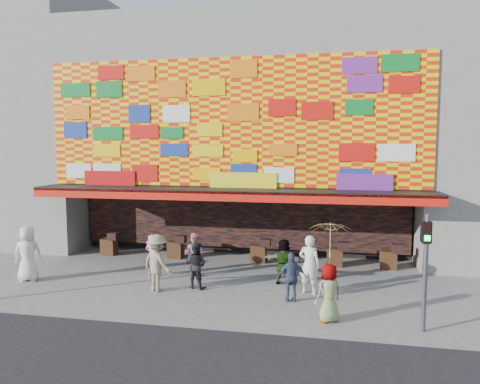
{
  "coord_description": "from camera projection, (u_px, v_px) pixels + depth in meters",
  "views": [
    {
      "loc": [
        3.92,
        -13.61,
        4.72
      ],
      "look_at": [
        0.76,
        2.0,
        3.09
      ],
      "focal_mm": 35.0,
      "sensor_mm": 36.0,
      "label": 1
    }
  ],
  "objects": [
    {
      "name": "shop_building",
      "position": [
        250.0,
        133.0,
        21.96
      ],
      "size": [
        15.2,
        9.4,
        10.0
      ],
      "color": "gray",
      "rests_on": "ground"
    },
    {
      "name": "ped_d",
      "position": [
        157.0,
        263.0,
        15.05
      ],
      "size": [
        1.37,
        1.17,
        1.84
      ],
      "primitive_type": "imported",
      "rotation": [
        0.0,
        0.0,
        2.64
      ],
      "color": "gray",
      "rests_on": "ground"
    },
    {
      "name": "ped_g",
      "position": [
        329.0,
        293.0,
        12.42
      ],
      "size": [
        0.92,
        0.86,
        1.57
      ],
      "primitive_type": "imported",
      "rotation": [
        0.0,
        0.0,
        3.78
      ],
      "color": "gray",
      "rests_on": "ground"
    },
    {
      "name": "signal_right",
      "position": [
        426.0,
        259.0,
        11.65
      ],
      "size": [
        0.22,
        0.2,
        3.0
      ],
      "color": "#59595B",
      "rests_on": "ground"
    },
    {
      "name": "ped_i",
      "position": [
        194.0,
        254.0,
        16.89
      ],
      "size": [
        0.86,
        0.73,
        1.55
      ],
      "primitive_type": "imported",
      "rotation": [
        0.0,
        0.0,
        2.94
      ],
      "color": "pink",
      "rests_on": "ground"
    },
    {
      "name": "ped_c",
      "position": [
        196.0,
        265.0,
        15.36
      ],
      "size": [
        0.87,
        0.75,
        1.54
      ],
      "primitive_type": "imported",
      "rotation": [
        0.0,
        0.0,
        2.89
      ],
      "color": "black",
      "rests_on": "ground"
    },
    {
      "name": "ped_h",
      "position": [
        309.0,
        264.0,
        14.77
      ],
      "size": [
        0.77,
        0.6,
        1.87
      ],
      "primitive_type": "imported",
      "rotation": [
        0.0,
        0.0,
        2.89
      ],
      "color": "silver",
      "rests_on": "ground"
    },
    {
      "name": "neighbor_left",
      "position": [
        3.0,
        120.0,
        24.27
      ],
      "size": [
        11.0,
        8.0,
        12.0
      ],
      "primitive_type": "cube",
      "color": "gray",
      "rests_on": "ground"
    },
    {
      "name": "ped_b",
      "position": [
        152.0,
        255.0,
        16.76
      ],
      "size": [
        0.62,
        0.48,
        1.51
      ],
      "primitive_type": "imported",
      "rotation": [
        0.0,
        0.0,
        2.92
      ],
      "color": "pink",
      "rests_on": "ground"
    },
    {
      "name": "ped_e",
      "position": [
        292.0,
        277.0,
        14.03
      ],
      "size": [
        0.94,
        0.59,
        1.49
      ],
      "primitive_type": "imported",
      "rotation": [
        0.0,
        0.0,
        3.41
      ],
      "color": "#394363",
      "rests_on": "ground"
    },
    {
      "name": "ped_a",
      "position": [
        28.0,
        254.0,
        16.13
      ],
      "size": [
        1.08,
        0.87,
        1.92
      ],
      "primitive_type": "imported",
      "rotation": [
        0.0,
        0.0,
        3.45
      ],
      "color": "silver",
      "rests_on": "ground"
    },
    {
      "name": "parasol",
      "position": [
        330.0,
        241.0,
        12.27
      ],
      "size": [
        1.26,
        1.27,
        1.94
      ],
      "color": "#F9E69D",
      "rests_on": "ground"
    },
    {
      "name": "ground",
      "position": [
        203.0,
        297.0,
        14.52
      ],
      "size": [
        90.0,
        90.0,
        0.0
      ],
      "primitive_type": "plane",
      "color": "slate",
      "rests_on": "ground"
    },
    {
      "name": "ped_f",
      "position": [
        284.0,
        261.0,
        15.79
      ],
      "size": [
        1.49,
        0.64,
        1.55
      ],
      "primitive_type": "imported",
      "rotation": [
        0.0,
        0.0,
        3.02
      ],
      "color": "gray",
      "rests_on": "ground"
    }
  ]
}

